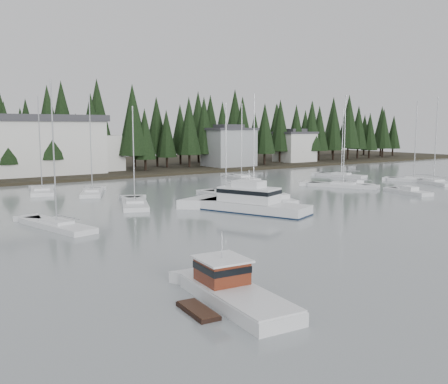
# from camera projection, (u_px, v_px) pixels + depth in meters

# --- Properties ---
(far_shore_land) EXTENTS (240.00, 54.00, 1.00)m
(far_shore_land) POSITION_uv_depth(u_px,v_px,m) (41.00, 170.00, 106.62)
(far_shore_land) COLOR black
(far_shore_land) RESTS_ON ground
(conifer_treeline) EXTENTS (200.00, 22.00, 20.00)m
(conifer_treeline) POSITION_uv_depth(u_px,v_px,m) (56.00, 174.00, 97.74)
(conifer_treeline) COLOR black
(conifer_treeline) RESTS_ON ground
(house_east_a) EXTENTS (10.60, 8.48, 9.25)m
(house_east_a) POSITION_uv_depth(u_px,v_px,m) (229.00, 146.00, 111.33)
(house_east_a) COLOR #999EA0
(house_east_a) RESTS_ON ground
(house_east_b) EXTENTS (9.54, 7.42, 8.25)m
(house_east_b) POSITION_uv_depth(u_px,v_px,m) (295.00, 146.00, 125.65)
(house_east_b) COLOR silver
(house_east_b) RESTS_ON ground
(harbor_inn) EXTENTS (29.50, 11.50, 10.90)m
(harbor_inn) POSITION_uv_depth(u_px,v_px,m) (45.00, 146.00, 92.33)
(harbor_inn) COLOR silver
(harbor_inn) RESTS_ON ground
(lobster_boat_brown) EXTENTS (4.80, 8.53, 4.10)m
(lobster_boat_brown) POSITION_uv_depth(u_px,v_px,m) (232.00, 294.00, 26.26)
(lobster_boat_brown) COLOR silver
(lobster_boat_brown) RESTS_ON ground
(cabin_cruiser_center) EXTENTS (8.11, 12.84, 5.29)m
(cabin_cruiser_center) POSITION_uv_depth(u_px,v_px,m) (252.00, 205.00, 54.24)
(cabin_cruiser_center) COLOR silver
(cabin_cruiser_center) RESTS_ON ground
(sailboat_0) EXTENTS (5.56, 9.11, 14.48)m
(sailboat_0) POSITION_uv_depth(u_px,v_px,m) (433.00, 183.00, 81.53)
(sailboat_0) COLOR silver
(sailboat_0) RESTS_ON ground
(sailboat_1) EXTENTS (6.28, 9.85, 12.14)m
(sailboat_1) POSITION_uv_depth(u_px,v_px,m) (135.00, 205.00, 58.63)
(sailboat_1) COLOR silver
(sailboat_1) RESTS_ON ground
(sailboat_2) EXTENTS (4.51, 10.14, 13.95)m
(sailboat_2) POSITION_uv_depth(u_px,v_px,m) (57.00, 227.00, 45.79)
(sailboat_2) COLOR silver
(sailboat_2) RESTS_ON ground
(sailboat_4) EXTENTS (2.77, 8.96, 12.86)m
(sailboat_4) POSITION_uv_depth(u_px,v_px,m) (226.00, 197.00, 65.77)
(sailboat_4) COLOR silver
(sailboat_4) RESTS_ON ground
(sailboat_5) EXTENTS (7.04, 10.70, 14.48)m
(sailboat_5) POSITION_uv_depth(u_px,v_px,m) (343.00, 187.00, 76.84)
(sailboat_5) COLOR silver
(sailboat_5) RESTS_ON ground
(sailboat_6) EXTENTS (5.29, 10.82, 14.53)m
(sailboat_6) POSITION_uv_depth(u_px,v_px,m) (254.00, 189.00, 73.96)
(sailboat_6) COLOR silver
(sailboat_6) RESTS_ON ground
(sailboat_7) EXTENTS (4.53, 10.39, 13.80)m
(sailboat_7) POSITION_uv_depth(u_px,v_px,m) (242.00, 179.00, 88.48)
(sailboat_7) COLOR silver
(sailboat_7) RESTS_ON ground
(sailboat_9) EXTENTS (5.12, 9.02, 13.95)m
(sailboat_9) POSITION_uv_depth(u_px,v_px,m) (42.00, 192.00, 70.01)
(sailboat_9) COLOR silver
(sailboat_9) RESTS_ON ground
(sailboat_11) EXTENTS (4.39, 9.59, 13.04)m
(sailboat_11) POSITION_uv_depth(u_px,v_px,m) (341.00, 176.00, 92.66)
(sailboat_11) COLOR silver
(sailboat_11) RESTS_ON ground
(sailboat_12) EXTENTS (5.07, 8.49, 13.96)m
(sailboat_12) POSITION_uv_depth(u_px,v_px,m) (414.00, 181.00, 84.64)
(sailboat_12) COLOR silver
(sailboat_12) RESTS_ON ground
(sailboat_13) EXTENTS (5.83, 8.42, 14.06)m
(sailboat_13) POSITION_uv_depth(u_px,v_px,m) (92.00, 194.00, 68.46)
(sailboat_13) COLOR silver
(sailboat_13) RESTS_ON ground
(runabout_1) EXTENTS (3.67, 5.74, 1.42)m
(runabout_1) POSITION_uv_depth(u_px,v_px,m) (282.00, 201.00, 61.52)
(runabout_1) COLOR silver
(runabout_1) RESTS_ON ground
(runabout_2) EXTENTS (3.53, 7.10, 1.42)m
(runabout_2) POSITION_uv_depth(u_px,v_px,m) (409.00, 193.00, 69.26)
(runabout_2) COLOR silver
(runabout_2) RESTS_ON ground
(runabout_4) EXTENTS (2.82, 6.36, 1.42)m
(runabout_4) POSITION_uv_depth(u_px,v_px,m) (356.00, 185.00, 78.48)
(runabout_4) COLOR silver
(runabout_4) RESTS_ON ground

